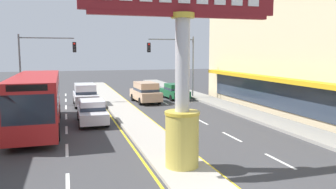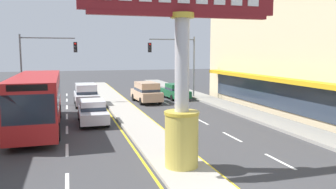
# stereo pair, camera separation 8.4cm
# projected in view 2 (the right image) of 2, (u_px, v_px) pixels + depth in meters

# --- Properties ---
(median_strip) EXTENTS (2.16, 52.00, 0.14)m
(median_strip) POSITION_uv_depth(u_px,v_px,m) (127.00, 113.00, 25.82)
(median_strip) COLOR #A39E93
(median_strip) RESTS_ON ground
(sidewalk_right) EXTENTS (2.24, 60.00, 0.18)m
(sidewalk_right) POSITION_uv_depth(u_px,v_px,m) (243.00, 111.00, 26.40)
(sidewalk_right) COLOR gray
(sidewalk_right) RESTS_ON ground
(lane_markings) EXTENTS (8.90, 52.00, 0.01)m
(lane_markings) POSITION_uv_depth(u_px,v_px,m) (130.00, 117.00, 24.54)
(lane_markings) COLOR silver
(lane_markings) RESTS_ON ground
(district_sign) EXTENTS (7.70, 1.39, 7.61)m
(district_sign) POSITION_uv_depth(u_px,v_px,m) (182.00, 69.00, 12.99)
(district_sign) COLOR gold
(district_sign) RESTS_ON median_strip
(storefront_right) EXTENTS (10.58, 25.79, 9.28)m
(storefront_right) POSITION_uv_depth(u_px,v_px,m) (336.00, 52.00, 25.52)
(storefront_right) COLOR beige
(storefront_right) RESTS_ON ground
(traffic_light_left_side) EXTENTS (4.86, 0.46, 6.20)m
(traffic_light_left_side) POSITION_uv_depth(u_px,v_px,m) (42.00, 57.00, 29.82)
(traffic_light_left_side) COLOR slate
(traffic_light_left_side) RESTS_ON ground
(traffic_light_right_side) EXTENTS (4.86, 0.46, 6.20)m
(traffic_light_right_side) POSITION_uv_depth(u_px,v_px,m) (177.00, 56.00, 33.57)
(traffic_light_right_side) COLOR slate
(traffic_light_right_side) RESTS_ON ground
(sedan_near_right_lane) EXTENTS (1.84, 4.30, 1.53)m
(sedan_near_right_lane) POSITION_uv_depth(u_px,v_px,m) (93.00, 111.00, 22.19)
(sedan_near_right_lane) COLOR silver
(sedan_near_right_lane) RESTS_ON ground
(sedan_far_right_lane) EXTENTS (2.00, 4.38, 1.53)m
(sedan_far_right_lane) POSITION_uv_depth(u_px,v_px,m) (175.00, 91.00, 33.66)
(sedan_far_right_lane) COLOR #14562D
(sedan_far_right_lane) RESTS_ON ground
(suv_near_left_lane) EXTENTS (2.15, 4.69, 1.90)m
(suv_near_left_lane) POSITION_uv_depth(u_px,v_px,m) (146.00, 92.00, 31.30)
(suv_near_left_lane) COLOR tan
(suv_near_left_lane) RESTS_ON ground
(bus_mid_left_lane) EXTENTS (2.63, 11.22, 3.26)m
(bus_mid_left_lane) POSITION_uv_depth(u_px,v_px,m) (38.00, 98.00, 20.60)
(bus_mid_left_lane) COLOR #B21E1E
(bus_mid_left_lane) RESTS_ON ground
(suv_far_left_oncoming) EXTENTS (2.02, 4.63, 1.90)m
(suv_far_left_oncoming) POSITION_uv_depth(u_px,v_px,m) (86.00, 94.00, 29.50)
(suv_far_left_oncoming) COLOR silver
(suv_far_left_oncoming) RESTS_ON ground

